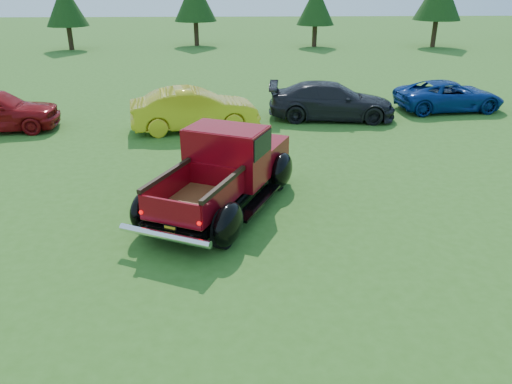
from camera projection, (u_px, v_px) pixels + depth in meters
ground at (240, 238)px, 10.42m from camera, size 120.00×120.00×0.00m
tree_west at (65, 4)px, 35.28m from camera, size 2.94×2.94×4.60m
tree_mid_right at (316, 5)px, 36.92m from camera, size 2.82×2.82×4.40m
pickup_truck at (227, 167)px, 11.76m from camera, size 3.91×5.32×1.86m
show_car_yellow at (195, 109)px, 17.45m from camera, size 4.63×2.37×1.45m
show_car_grey at (332, 101)px, 18.80m from camera, size 4.90×2.41×1.37m
show_car_blue at (449, 96)px, 20.03m from camera, size 4.44×2.39×1.18m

